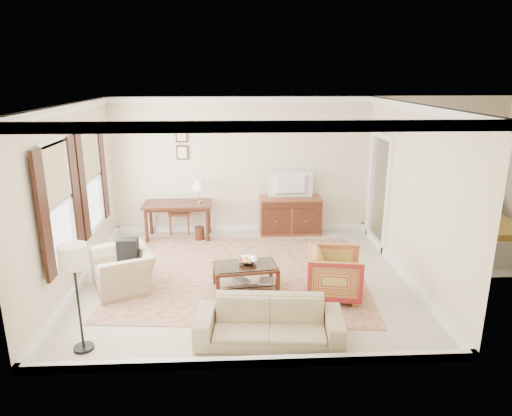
{
  "coord_description": "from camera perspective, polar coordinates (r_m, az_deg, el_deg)",
  "views": [
    {
      "loc": [
        -0.18,
        -7.13,
        3.35
      ],
      "look_at": [
        0.2,
        0.3,
        1.15
      ],
      "focal_mm": 32.0,
      "sensor_mm": 36.0,
      "label": 1
    }
  ],
  "objects": [
    {
      "name": "backpack",
      "position": [
        7.6,
        -15.73,
        -4.78
      ],
      "size": [
        0.32,
        0.38,
        0.4
      ],
      "primitive_type": "cube",
      "rotation": [
        0.0,
        0.0,
        -1.19
      ],
      "color": "black",
      "rests_on": "club_armchair"
    },
    {
      "name": "desk_chair",
      "position": [
        10.0,
        -9.5,
        -0.16
      ],
      "size": [
        0.45,
        0.45,
        1.05
      ],
      "primitive_type": null,
      "rotation": [
        0.0,
        0.0,
        0.01
      ],
      "color": "brown",
      "rests_on": "room_shell"
    },
    {
      "name": "fruit_bowl",
      "position": [
        7.37,
        -1.05,
        -6.46
      ],
      "size": [
        0.42,
        0.42,
        0.1
      ],
      "primitive_type": "imported",
      "color": "silver",
      "rests_on": "coffee_table"
    },
    {
      "name": "window_front",
      "position": [
        7.13,
        -23.51,
        0.47
      ],
      "size": [
        0.12,
        1.56,
        1.8
      ],
      "primitive_type": null,
      "color": "#CCB284",
      "rests_on": "room_shell"
    },
    {
      "name": "window_rear",
      "position": [
        8.6,
        -19.92,
        3.41
      ],
      "size": [
        0.12,
        1.56,
        1.8
      ],
      "primitive_type": null,
      "color": "#CCB284",
      "rests_on": "room_shell"
    },
    {
      "name": "framed_prints",
      "position": [
        9.76,
        -9.25,
        7.96
      ],
      "size": [
        0.25,
        0.04,
        0.68
      ],
      "primitive_type": null,
      "color": "#4A2215",
      "rests_on": "room_shell"
    },
    {
      "name": "writing_desk",
      "position": [
        9.63,
        -9.75,
        0.0
      ],
      "size": [
        1.4,
        0.7,
        0.77
      ],
      "color": "#4A2215",
      "rests_on": "room_shell"
    },
    {
      "name": "book_b",
      "position": [
        7.41,
        0.42,
        -8.99
      ],
      "size": [
        0.28,
        0.1,
        0.38
      ],
      "primitive_type": "imported",
      "rotation": [
        0.0,
        0.0,
        -0.27
      ],
      "color": "brown",
      "rests_on": "coffee_table"
    },
    {
      "name": "annex_bedroom",
      "position": [
        9.97,
        25.22,
        -2.73
      ],
      "size": [
        3.0,
        2.7,
        2.9
      ],
      "color": "beige",
      "rests_on": "ground"
    },
    {
      "name": "floor_lamp",
      "position": [
        5.89,
        -21.84,
        -6.54
      ],
      "size": [
        0.35,
        0.35,
        1.41
      ],
      "color": "black",
      "rests_on": "room_shell"
    },
    {
      "name": "sofa",
      "position": [
        6.0,
        1.67,
        -13.29
      ],
      "size": [
        1.93,
        0.72,
        0.74
      ],
      "primitive_type": "imported",
      "rotation": [
        0.0,
        0.0,
        -0.09
      ],
      "color": "tan",
      "rests_on": "room_shell"
    },
    {
      "name": "rug",
      "position": [
        8.03,
        -1.79,
        -8.14
      ],
      "size": [
        4.44,
        3.9,
        0.01
      ],
      "primitive_type": "cube",
      "rotation": [
        0.0,
        0.0,
        -0.08
      ],
      "color": "brown",
      "rests_on": "room_shell"
    },
    {
      "name": "club_armchair",
      "position": [
        7.63,
        -16.3,
        -6.69
      ],
      "size": [
        0.99,
        1.17,
        0.86
      ],
      "primitive_type": "imported",
      "rotation": [
        0.0,
        0.0,
        -1.14
      ],
      "color": "tan",
      "rests_on": "room_shell"
    },
    {
      "name": "tv",
      "position": [
        9.63,
        4.41,
        3.91
      ],
      "size": [
        0.91,
        0.52,
        0.12
      ],
      "primitive_type": "imported",
      "rotation": [
        0.0,
        0.0,
        3.14
      ],
      "color": "black",
      "rests_on": "sideboard"
    },
    {
      "name": "room_shell",
      "position": [
        7.18,
        -1.49,
        9.45
      ],
      "size": [
        5.51,
        5.01,
        2.91
      ],
      "color": "beige",
      "rests_on": "ground"
    },
    {
      "name": "striped_armchair",
      "position": [
        7.19,
        9.79,
        -7.84
      ],
      "size": [
        0.88,
        0.93,
        0.84
      ],
      "primitive_type": "imported",
      "rotation": [
        0.0,
        0.0,
        1.41
      ],
      "color": "maroon",
      "rests_on": "room_shell"
    },
    {
      "name": "sideboard",
      "position": [
        9.87,
        4.29,
        -0.94
      ],
      "size": [
        1.31,
        0.5,
        0.81
      ],
      "primitive_type": "cube",
      "color": "brown",
      "rests_on": "room_shell"
    },
    {
      "name": "coffee_table",
      "position": [
        7.36,
        -1.32,
        -7.83
      ],
      "size": [
        1.07,
        0.71,
        0.43
      ],
      "rotation": [
        0.0,
        0.0,
        0.13
      ],
      "color": "#4A2215",
      "rests_on": "room_shell"
    },
    {
      "name": "desk_lamp",
      "position": [
        9.49,
        -7.07,
        2.13
      ],
      "size": [
        0.32,
        0.32,
        0.5
      ],
      "primitive_type": null,
      "color": "silver",
      "rests_on": "writing_desk"
    },
    {
      "name": "book_a",
      "position": [
        7.37,
        -2.73,
        -9.1
      ],
      "size": [
        0.26,
        0.18,
        0.38
      ],
      "primitive_type": "imported",
      "rotation": [
        0.0,
        0.0,
        0.57
      ],
      "color": "brown",
      "rests_on": "coffee_table"
    },
    {
      "name": "doorway",
      "position": [
        9.38,
        15.13,
        1.86
      ],
      "size": [
        0.1,
        1.12,
        2.25
      ],
      "primitive_type": null,
      "color": "white",
      "rests_on": "room_shell"
    }
  ]
}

